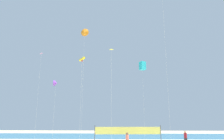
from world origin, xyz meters
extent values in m
cube|color=teal|center=(0.00, 31.23, 0.00)|extent=(120.00, 20.00, 0.01)
cylinder|color=#EA7260|center=(0.53, 10.35, 1.02)|extent=(0.36, 0.36, 0.60)
sphere|color=brown|center=(0.53, 10.35, 1.46)|extent=(0.27, 0.27, 0.27)
cylinder|color=maroon|center=(8.18, 13.66, 1.08)|extent=(0.38, 0.38, 0.63)
sphere|color=tan|center=(8.18, 13.66, 1.54)|extent=(0.28, 0.28, 0.28)
cylinder|color=#4C4C51|center=(-3.49, 11.68, 1.20)|extent=(0.08, 0.08, 2.40)
cylinder|color=#4C4C51|center=(4.81, 12.45, 1.20)|extent=(0.08, 0.08, 2.40)
cube|color=#EAE566|center=(0.66, 12.06, 1.73)|extent=(8.30, 0.79, 0.90)
cylinder|color=silver|center=(-1.28, 9.07, 5.74)|extent=(0.01, 0.01, 11.48)
pyramid|color=yellow|center=(-1.27, 9.05, 11.54)|extent=(0.58, 0.59, 0.29)
cylinder|color=silver|center=(3.27, 17.55, 5.79)|extent=(0.01, 0.01, 11.58)
cube|color=#26BFCC|center=(3.27, 17.55, 11.58)|extent=(1.13, 1.13, 1.32)
cylinder|color=silver|center=(-6.47, 18.47, 9.02)|extent=(0.01, 0.01, 18.03)
cone|color=orange|center=(-6.47, 18.47, 18.03)|extent=(1.44, 0.61, 1.40)
cylinder|color=silver|center=(5.26, 8.70, 10.87)|extent=(0.01, 0.01, 21.74)
cylinder|color=silver|center=(-6.30, 16.24, 6.23)|extent=(0.01, 0.01, 12.47)
cylinder|color=yellow|center=(-6.30, 16.24, 12.47)|extent=(1.22, 1.56, 0.39)
sphere|color=red|center=(-6.30, 16.24, 12.17)|extent=(0.24, 0.24, 0.24)
cylinder|color=silver|center=(-9.93, 15.07, 4.22)|extent=(0.01, 0.01, 8.43)
cone|color=purple|center=(-9.93, 15.07, 8.43)|extent=(0.51, 0.92, 0.91)
cylinder|color=silver|center=(-13.45, 17.51, 6.95)|extent=(0.01, 0.01, 13.90)
pyramid|color=pink|center=(-13.47, 17.49, 13.96)|extent=(0.64, 0.64, 0.31)
camera|label=1|loc=(0.11, -16.38, 2.74)|focal=34.84mm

